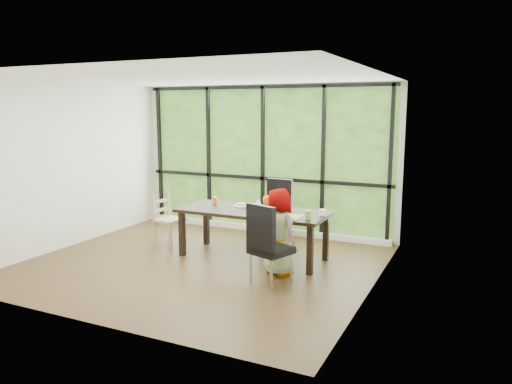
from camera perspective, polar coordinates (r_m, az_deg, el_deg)
ground at (r=7.34m, az=-6.40°, el=-8.33°), size 5.00×5.00×0.00m
back_wall at (r=9.02m, az=0.94°, el=3.88°), size 5.00×0.00×5.00m
foliage_backdrop at (r=9.00m, az=0.89°, el=3.87°), size 4.80×0.02×2.65m
window_mullions at (r=8.96m, az=0.78°, el=3.84°), size 4.80×0.06×2.65m
window_sill at (r=9.15m, az=0.66°, el=-4.30°), size 4.80×0.12×0.10m
dining_table at (r=7.47m, az=-0.37°, el=-4.94°), size 2.30×0.95×0.75m
chair_window_leather at (r=8.28m, az=2.22°, el=-2.32°), size 0.48×0.48×1.08m
chair_interior_leather at (r=6.33m, az=1.80°, el=-6.10°), size 0.59×0.59×1.08m
chair_end_beech at (r=8.22m, az=-10.09°, el=-3.20°), size 0.44×0.46×0.90m
child_toddler at (r=7.95m, az=1.37°, el=-3.56°), size 0.37×0.30×0.88m
child_older at (r=6.69m, az=2.95°, el=-4.68°), size 0.70×0.60×1.21m
placemat at (r=6.97m, az=3.40°, el=-2.83°), size 0.49×0.36×0.01m
plate_far at (r=7.68m, az=-1.64°, el=-1.61°), size 0.25×0.25×0.02m
plate_near at (r=6.96m, az=3.33°, el=-2.81°), size 0.20×0.20×0.01m
orange_cup at (r=7.90m, az=-4.83°, el=-0.99°), size 0.07×0.07×0.11m
green_cup at (r=6.79m, az=6.13°, el=-2.68°), size 0.08×0.08×0.13m
white_mug at (r=7.05m, az=7.77°, el=-2.40°), size 0.09×0.09×0.09m
tissue_box at (r=7.17m, az=0.26°, el=-2.05°), size 0.12×0.12×0.11m
crepe_rolls_far at (r=7.67m, az=-1.64°, el=-1.42°), size 0.20×0.12×0.04m
crepe_rolls_near at (r=6.96m, az=3.33°, el=-2.61°), size 0.05×0.12×0.04m
straw_white at (r=7.88m, az=-4.84°, el=-0.32°), size 0.01×0.04×0.20m
straw_pink at (r=6.77m, az=6.14°, el=-1.83°), size 0.01×0.04×0.20m
tissue at (r=7.15m, az=0.26°, el=-1.20°), size 0.12×0.12×0.11m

